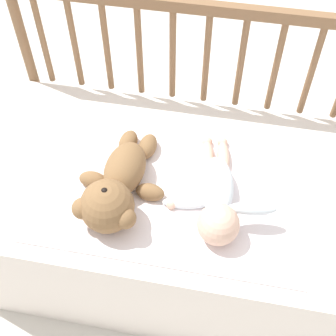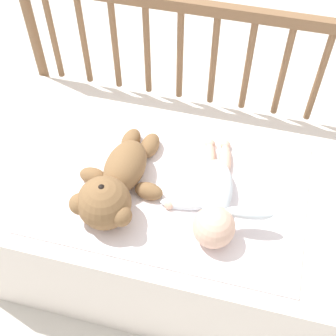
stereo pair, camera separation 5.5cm
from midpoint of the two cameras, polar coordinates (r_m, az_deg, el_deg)
ground_plane at (r=1.81m, az=-0.82°, el=-9.68°), size 12.00×12.00×0.00m
crib_mattress at (r=1.62m, az=-0.91°, el=-5.93°), size 1.20×0.70×0.44m
crib_rail at (r=1.60m, az=1.58°, el=12.30°), size 1.20×0.04×0.82m
blanket at (r=1.42m, az=-0.63°, el=-2.28°), size 0.81×0.54×0.01m
teddy_bear at (r=1.35m, az=-7.46°, el=-2.35°), size 0.27×0.41×0.16m
baby at (r=1.35m, az=4.84°, el=-3.66°), size 0.33×0.41×0.12m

